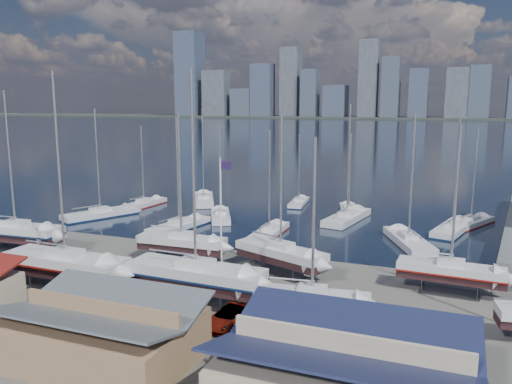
% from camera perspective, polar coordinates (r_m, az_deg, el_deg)
% --- Properties ---
extents(ground, '(1400.00, 1400.00, 0.00)m').
position_cam_1_polar(ground, '(48.47, -5.19, -10.02)').
color(ground, '#605E59').
rests_on(ground, ground).
extents(water, '(1400.00, 600.00, 0.40)m').
position_cam_1_polar(water, '(351.73, 17.91, 6.77)').
color(water, '#172135').
rests_on(water, ground).
extents(far_shore, '(1400.00, 80.00, 2.20)m').
position_cam_1_polar(far_shore, '(611.28, 19.41, 7.96)').
color(far_shore, '#2D332D').
rests_on(far_shore, ground).
extents(skyline, '(639.14, 43.80, 107.69)m').
position_cam_1_polar(skyline, '(605.58, 18.84, 11.58)').
color(skyline, '#475166').
rests_on(skyline, far_shore).
extents(shed_grey, '(12.60, 8.40, 4.17)m').
position_cam_1_polar(shed_grey, '(35.14, -17.26, -14.68)').
color(shed_grey, '#8C6B4C').
rests_on(shed_grey, ground).
extents(shed_blue, '(13.65, 9.45, 4.71)m').
position_cam_1_polar(shed_blue, '(28.82, 10.26, -19.52)').
color(shed_blue, '#BFB293').
rests_on(shed_blue, ground).
extents(sailboat_cradle_0, '(11.46, 3.85, 18.07)m').
position_cam_1_polar(sailboat_cradle_0, '(63.51, -25.75, -4.11)').
color(sailboat_cradle_0, '#2D2D33').
rests_on(sailboat_cradle_0, ground).
extents(sailboat_cradle_1, '(12.21, 3.63, 19.36)m').
position_cam_1_polar(sailboat_cradle_1, '(48.83, -20.93, -7.73)').
color(sailboat_cradle_1, '#2D2D33').
rests_on(sailboat_cradle_1, ground).
extents(sailboat_cradle_2, '(9.66, 3.05, 15.64)m').
position_cam_1_polar(sailboat_cradle_2, '(53.89, -8.50, -5.73)').
color(sailboat_cradle_2, '#2D2D33').
rests_on(sailboat_cradle_2, ground).
extents(sailboat_cradle_3, '(12.23, 3.73, 19.35)m').
position_cam_1_polar(sailboat_cradle_3, '(43.17, -6.90, -9.44)').
color(sailboat_cradle_3, '#2D2D33').
rests_on(sailboat_cradle_3, ground).
extents(sailboat_cradle_4, '(10.14, 6.20, 16.03)m').
position_cam_1_polar(sailboat_cradle_4, '(49.45, 2.83, -7.04)').
color(sailboat_cradle_4, '#2D2D33').
rests_on(sailboat_cradle_4, ground).
extents(sailboat_cradle_5, '(8.97, 3.45, 14.27)m').
position_cam_1_polar(sailboat_cradle_5, '(38.72, 6.43, -12.17)').
color(sailboat_cradle_5, '#2D2D33').
rests_on(sailboat_cradle_5, ground).
extents(sailboat_cradle_6, '(9.26, 3.02, 14.87)m').
position_cam_1_polar(sailboat_cradle_6, '(47.71, 21.34, -8.46)').
color(sailboat_cradle_6, '#2D2D33').
rests_on(sailboat_cradle_6, ground).
extents(sailboat_moored_0, '(7.74, 11.43, 16.73)m').
position_cam_1_polar(sailboat_moored_0, '(77.42, -17.35, -2.59)').
color(sailboat_moored_0, black).
rests_on(sailboat_moored_0, water).
extents(sailboat_moored_1, '(3.36, 9.46, 13.87)m').
position_cam_1_polar(sailboat_moored_1, '(83.89, -12.68, -1.43)').
color(sailboat_moored_1, black).
rests_on(sailboat_moored_1, water).
extents(sailboat_moored_2, '(7.84, 11.21, 16.66)m').
position_cam_1_polar(sailboat_moored_2, '(85.33, -5.99, -1.04)').
color(sailboat_moored_2, black).
rests_on(sailboat_moored_2, water).
extents(sailboat_moored_3, '(4.62, 10.79, 15.62)m').
position_cam_1_polar(sailboat_moored_3, '(67.82, -8.77, -3.99)').
color(sailboat_moored_3, black).
rests_on(sailboat_moored_3, water).
extents(sailboat_moored_4, '(6.52, 9.50, 14.08)m').
position_cam_1_polar(sailboat_moored_4, '(73.12, -4.08, -2.87)').
color(sailboat_moored_4, black).
rests_on(sailboat_moored_4, water).
extents(sailboat_moored_5, '(3.17, 8.43, 12.31)m').
position_cam_1_polar(sailboat_moored_5, '(83.46, 4.90, -1.28)').
color(sailboat_moored_5, black).
rests_on(sailboat_moored_5, water).
extents(sailboat_moored_6, '(2.74, 9.44, 14.07)m').
position_cam_1_polar(sailboat_moored_6, '(63.97, 1.52, -4.73)').
color(sailboat_moored_6, black).
rests_on(sailboat_moored_6, water).
extents(sailboat_moored_7, '(5.22, 11.87, 17.34)m').
position_cam_1_polar(sailboat_moored_7, '(72.71, 10.35, -3.08)').
color(sailboat_moored_7, black).
rests_on(sailboat_moored_7, water).
extents(sailboat_moored_8, '(4.46, 8.93, 12.86)m').
position_cam_1_polar(sailboat_moored_8, '(78.47, 10.55, -2.14)').
color(sailboat_moored_8, black).
rests_on(sailboat_moored_8, water).
extents(sailboat_moored_9, '(7.05, 11.11, 16.30)m').
position_cam_1_polar(sailboat_moored_9, '(62.42, 17.03, -5.53)').
color(sailboat_moored_9, black).
rests_on(sailboat_moored_9, water).
extents(sailboat_moored_10, '(5.56, 10.95, 15.76)m').
position_cam_1_polar(sailboat_moored_10, '(70.38, 21.54, -4.07)').
color(sailboat_moored_10, black).
rests_on(sailboat_moored_10, water).
extents(sailboat_moored_11, '(6.63, 9.61, 14.11)m').
position_cam_1_polar(sailboat_moored_11, '(75.09, 23.36, -3.35)').
color(sailboat_moored_11, black).
rests_on(sailboat_moored_11, water).
extents(car_a, '(3.37, 4.94, 1.56)m').
position_cam_1_polar(car_a, '(44.95, -22.40, -11.33)').
color(car_a, gray).
rests_on(car_a, ground).
extents(car_b, '(4.25, 1.96, 1.35)m').
position_cam_1_polar(car_b, '(44.43, -17.22, -11.41)').
color(car_b, gray).
rests_on(car_b, ground).
extents(car_c, '(2.71, 5.06, 1.35)m').
position_cam_1_polar(car_c, '(38.97, -3.20, -14.06)').
color(car_c, gray).
rests_on(car_c, ground).
extents(car_d, '(1.95, 4.49, 1.29)m').
position_cam_1_polar(car_d, '(37.56, -7.75, -15.16)').
color(car_d, gray).
rests_on(car_d, ground).
extents(flagpole, '(1.06, 0.12, 12.05)m').
position_cam_1_polar(flagpole, '(43.47, -3.92, -2.81)').
color(flagpole, white).
rests_on(flagpole, ground).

